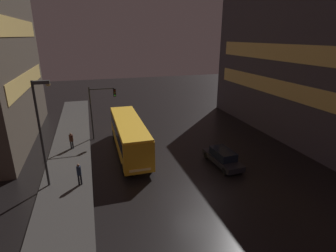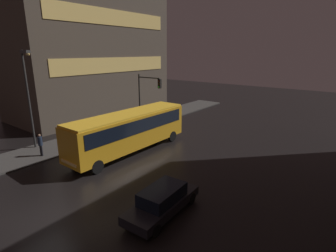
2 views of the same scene
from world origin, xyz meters
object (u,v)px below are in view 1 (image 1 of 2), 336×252
at_px(traffic_light_main, 100,104).
at_px(pedestrian_near, 71,139).
at_px(car_taxi, 223,157).
at_px(pedestrian_mid, 79,173).
at_px(bus_near, 129,133).
at_px(street_lamp_sidewalk, 42,120).

bearing_deg(traffic_light_main, pedestrian_near, -141.90).
relative_size(car_taxi, pedestrian_near, 2.77).
bearing_deg(traffic_light_main, pedestrian_mid, -102.95).
bearing_deg(pedestrian_mid, car_taxi, 178.35).
bearing_deg(pedestrian_mid, bus_near, -133.89).
relative_size(pedestrian_mid, traffic_light_main, 0.30).
height_order(car_taxi, pedestrian_mid, pedestrian_mid).
xyz_separation_m(pedestrian_near, street_lamp_sidewalk, (-1.26, -7.02, 4.39)).
bearing_deg(bus_near, street_lamp_sidewalk, 34.05).
bearing_deg(car_taxi, pedestrian_mid, -3.05).
xyz_separation_m(bus_near, traffic_light_main, (-2.47, 4.91, 2.02)).
relative_size(bus_near, traffic_light_main, 1.90).
distance_m(traffic_light_main, street_lamp_sidewalk, 10.70).
bearing_deg(street_lamp_sidewalk, pedestrian_near, 79.84).
relative_size(bus_near, pedestrian_near, 6.65).
xyz_separation_m(bus_near, street_lamp_sidewalk, (-6.99, -4.67, 3.48)).
height_order(traffic_light_main, street_lamp_sidewalk, street_lamp_sidewalk).
height_order(bus_near, car_taxi, bus_near).
bearing_deg(car_taxi, pedestrian_near, -32.60).
xyz_separation_m(car_taxi, street_lamp_sidewalk, (-14.83, 0.64, 4.83)).
relative_size(car_taxi, street_lamp_sidewalk, 0.58).
xyz_separation_m(car_taxi, pedestrian_near, (-13.57, 7.66, 0.44)).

